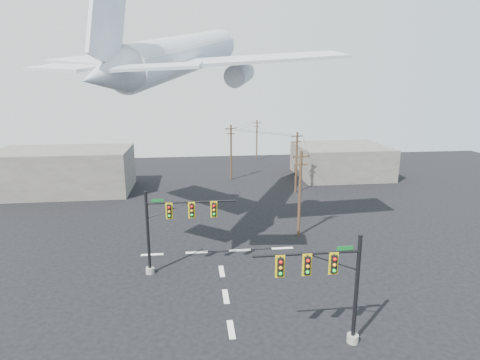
{
  "coord_description": "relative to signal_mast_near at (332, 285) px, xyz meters",
  "views": [
    {
      "loc": [
        -2.08,
        -22.16,
        15.25
      ],
      "look_at": [
        1.16,
        5.0,
        8.46
      ],
      "focal_mm": 30.0,
      "sensor_mm": 36.0,
      "label": 1
    }
  ],
  "objects": [
    {
      "name": "building_left",
      "position": [
        -25.58,
        37.17,
        -0.88
      ],
      "size": [
        18.0,
        10.0,
        6.0
      ],
      "primitive_type": "cube",
      "color": "slate",
      "rests_on": "ground"
    },
    {
      "name": "building_right",
      "position": [
        16.42,
        42.17,
        -1.38
      ],
      "size": [
        14.0,
        12.0,
        5.0
      ],
      "primitive_type": "cube",
      "color": "slate",
      "rests_on": "ground"
    },
    {
      "name": "airliner",
      "position": [
        -8.2,
        19.27,
        13.64
      ],
      "size": [
        27.95,
        30.43,
        8.35
      ],
      "rotation": [
        0.0,
        -0.15,
        1.19
      ],
      "color": "silver"
    },
    {
      "name": "lane_markings",
      "position": [
        -5.58,
        7.51,
        -3.87
      ],
      "size": [
        14.0,
        21.2,
        0.01
      ],
      "color": "silver",
      "rests_on": "ground"
    },
    {
      "name": "signal_mast_far",
      "position": [
        -9.6,
        10.48,
        0.06
      ],
      "size": [
        7.37,
        0.76,
        6.92
      ],
      "color": "gray",
      "rests_on": "ground"
    },
    {
      "name": "signal_mast_near",
      "position": [
        0.0,
        0.0,
        0.0
      ],
      "size": [
        6.46,
        0.76,
        6.88
      ],
      "color": "gray",
      "rests_on": "ground"
    },
    {
      "name": "utility_pole_d",
      "position": [
        4.96,
        57.69,
        0.2
      ],
      "size": [
        1.59,
        0.52,
        7.81
      ],
      "rotation": [
        0.0,
        0.0,
        -0.26
      ],
      "color": "#4B3520",
      "rests_on": "ground"
    },
    {
      "name": "utility_pole_c",
      "position": [
        -1.73,
        41.52,
        0.66
      ],
      "size": [
        1.74,
        0.62,
        8.68
      ],
      "rotation": [
        0.0,
        0.0,
        0.29
      ],
      "color": "#4B3520",
      "rests_on": "ground"
    },
    {
      "name": "power_lines",
      "position": [
        2.88,
        37.65,
        3.95
      ],
      "size": [
        9.8,
        40.53,
        0.36
      ],
      "color": "black"
    },
    {
      "name": "ground",
      "position": [
        -5.58,
        2.17,
        -3.88
      ],
      "size": [
        120.0,
        120.0,
        0.0
      ],
      "primitive_type": "plane",
      "color": "black",
      "rests_on": "ground"
    },
    {
      "name": "utility_pole_a",
      "position": [
        2.74,
        17.17,
        0.66
      ],
      "size": [
        1.74,
        0.29,
        8.68
      ],
      "rotation": [
        0.0,
        0.0,
        0.1
      ],
      "color": "#4B3520",
      "rests_on": "ground"
    },
    {
      "name": "utility_pole_b",
      "position": [
        6.49,
        32.89,
        0.56
      ],
      "size": [
        1.66,
        0.66,
        8.49
      ],
      "rotation": [
        0.0,
        0.0,
        0.33
      ],
      "color": "#4B3520",
      "rests_on": "ground"
    }
  ]
}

